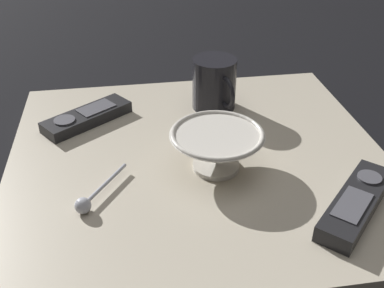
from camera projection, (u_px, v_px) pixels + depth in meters
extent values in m
plane|color=black|center=(198.00, 174.00, 0.79)|extent=(6.00, 6.00, 0.00)
cube|color=#B7AD99|center=(199.00, 165.00, 0.78)|extent=(0.59, 0.63, 0.04)
cylinder|color=beige|center=(216.00, 165.00, 0.74)|extent=(0.08, 0.08, 0.01)
cone|color=beige|center=(217.00, 149.00, 0.73)|extent=(0.15, 0.15, 0.06)
torus|color=beige|center=(217.00, 134.00, 0.71)|extent=(0.15, 0.15, 0.01)
cylinder|color=black|center=(214.00, 84.00, 0.89)|extent=(0.09, 0.09, 0.10)
torus|color=black|center=(226.00, 92.00, 0.86)|extent=(0.06, 0.03, 0.06)
cylinder|color=#A3A5B2|center=(107.00, 183.00, 0.69)|extent=(0.09, 0.06, 0.01)
sphere|color=#A3A5B2|center=(83.00, 206.00, 0.65)|extent=(0.02, 0.02, 0.02)
cube|color=black|center=(87.00, 117.00, 0.86)|extent=(0.14, 0.17, 0.02)
cylinder|color=#4C4C54|center=(64.00, 120.00, 0.83)|extent=(0.04, 0.04, 0.00)
cube|color=#4C4C54|center=(96.00, 108.00, 0.87)|extent=(0.07, 0.08, 0.00)
cube|color=black|center=(356.00, 203.00, 0.65)|extent=(0.17, 0.17, 0.03)
cylinder|color=#4C4C54|center=(370.00, 177.00, 0.68)|extent=(0.04, 0.04, 0.00)
cube|color=#4C4C54|center=(352.00, 205.00, 0.63)|extent=(0.08, 0.08, 0.00)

